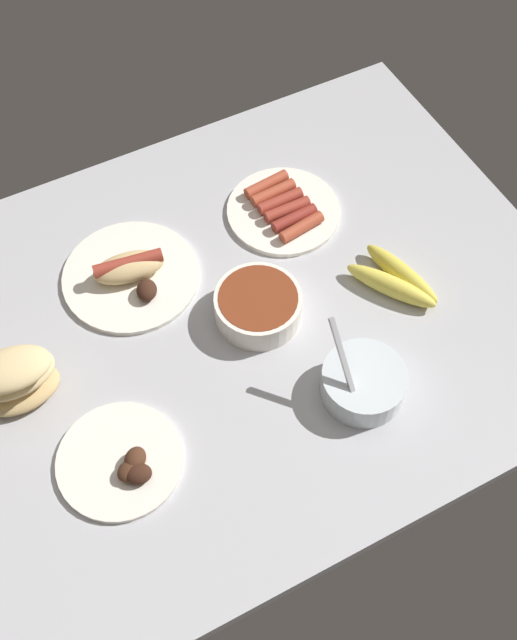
# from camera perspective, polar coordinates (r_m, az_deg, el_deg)

# --- Properties ---
(ground_plane) EXTENTS (1.20, 0.90, 0.03)m
(ground_plane) POSITION_cam_1_polar(r_m,az_deg,el_deg) (1.37, -2.17, -0.28)
(ground_plane) COLOR #B2B2B7
(plate_grilled_meat) EXTENTS (0.20, 0.20, 0.04)m
(plate_grilled_meat) POSITION_cam_1_polar(r_m,az_deg,el_deg) (1.24, -9.88, -10.19)
(plate_grilled_meat) COLOR white
(plate_grilled_meat) RESTS_ON ground_plane
(bowl_chili) EXTENTS (0.15, 0.15, 0.05)m
(bowl_chili) POSITION_cam_1_polar(r_m,az_deg,el_deg) (1.34, -0.03, 1.07)
(bowl_chili) COLOR white
(bowl_chili) RESTS_ON ground_plane
(plate_sausages) EXTENTS (0.22, 0.22, 0.03)m
(plate_sausages) POSITION_cam_1_polar(r_m,az_deg,el_deg) (1.49, 1.84, 8.12)
(plate_sausages) COLOR white
(plate_sausages) RESTS_ON ground_plane
(bowl_coleslaw) EXTENTS (0.14, 0.14, 0.15)m
(bowl_coleslaw) POSITION_cam_1_polar(r_m,az_deg,el_deg) (1.27, 7.68, -4.52)
(bowl_coleslaw) COLOR silver
(bowl_coleslaw) RESTS_ON ground_plane
(plate_hotdog_assembled) EXTENTS (0.25, 0.25, 0.06)m
(plate_hotdog_assembled) POSITION_cam_1_polar(r_m,az_deg,el_deg) (1.41, -9.32, 3.41)
(plate_hotdog_assembled) COLOR white
(plate_hotdog_assembled) RESTS_ON ground_plane
(bread_stack) EXTENTS (0.14, 0.10, 0.11)m
(bread_stack) POSITION_cam_1_polar(r_m,az_deg,el_deg) (1.30, -17.28, -4.10)
(bread_stack) COLOR tan
(bread_stack) RESTS_ON ground_plane
(banana_bunch) EXTENTS (0.13, 0.18, 0.04)m
(banana_bunch) POSITION_cam_1_polar(r_m,az_deg,el_deg) (1.40, 10.02, 2.91)
(banana_bunch) COLOR #E5D14C
(banana_bunch) RESTS_ON ground_plane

